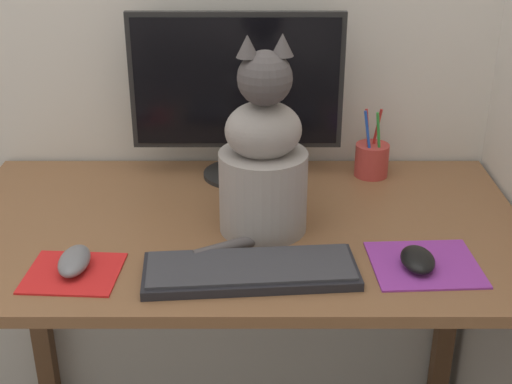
{
  "coord_description": "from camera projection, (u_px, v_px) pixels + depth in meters",
  "views": [
    {
      "loc": [
        0.04,
        -1.37,
        1.48
      ],
      "look_at": [
        0.04,
        -0.12,
        0.89
      ],
      "focal_mm": 50.0,
      "sensor_mm": 36.0,
      "label": 1
    }
  ],
  "objects": [
    {
      "name": "keyboard",
      "position": [
        249.0,
        270.0,
        1.35
      ],
      "size": [
        0.42,
        0.18,
        0.02
      ],
      "rotation": [
        0.0,
        0.0,
        0.08
      ],
      "color": "black",
      "rests_on": "desk"
    },
    {
      "name": "mousepad_right",
      "position": [
        424.0,
        264.0,
        1.39
      ],
      "size": [
        0.22,
        0.19,
        0.0
      ],
      "rotation": [
        0.0,
        0.0,
        0.05
      ],
      "color": "purple",
      "rests_on": "desk"
    },
    {
      "name": "desk",
      "position": [
        239.0,
        266.0,
        1.59
      ],
      "size": [
        1.24,
        0.7,
        0.76
      ],
      "color": "brown",
      "rests_on": "ground_plane"
    },
    {
      "name": "cat",
      "position": [
        262.0,
        161.0,
        1.46
      ],
      "size": [
        0.25,
        0.26,
        0.42
      ],
      "rotation": [
        0.0,
        0.0,
        0.16
      ],
      "color": "gray",
      "rests_on": "desk"
    },
    {
      "name": "computer_mouse_right",
      "position": [
        417.0,
        259.0,
        1.37
      ],
      "size": [
        0.06,
        0.1,
        0.03
      ],
      "color": "black",
      "rests_on": "mousepad_right"
    },
    {
      "name": "mousepad_left",
      "position": [
        72.0,
        273.0,
        1.36
      ],
      "size": [
        0.18,
        0.17,
        0.0
      ],
      "rotation": [
        0.0,
        0.0,
        -0.06
      ],
      "color": "red",
      "rests_on": "desk"
    },
    {
      "name": "monitor",
      "position": [
        235.0,
        91.0,
        1.68
      ],
      "size": [
        0.5,
        0.17,
        0.41
      ],
      "color": "black",
      "rests_on": "desk"
    },
    {
      "name": "computer_mouse_left",
      "position": [
        73.0,
        261.0,
        1.36
      ],
      "size": [
        0.06,
        0.11,
        0.03
      ],
      "color": "slate",
      "rests_on": "mousepad_left"
    },
    {
      "name": "pen_cup",
      "position": [
        371.0,
        159.0,
        1.76
      ],
      "size": [
        0.08,
        0.08,
        0.17
      ],
      "color": "#B23833",
      "rests_on": "desk"
    }
  ]
}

